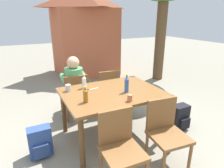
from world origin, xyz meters
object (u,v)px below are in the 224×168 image
chair_far_left (75,94)px  table_knife (90,89)px  bottle_clear (84,82)px  cup_terracotta (130,98)px  bottle_amber (86,95)px  backpack_by_near_side (40,142)px  chair_far_right (107,88)px  chair_near_left (120,144)px  bottle_blue (127,84)px  backpack_by_far_side (180,117)px  person_in_white_shirt (73,83)px  brick_kiosk (85,31)px  cup_steel (68,88)px  dining_table (112,97)px  chair_near_right (166,130)px

chair_far_left → table_knife: size_ratio=3.61×
chair_far_left → bottle_clear: size_ratio=3.76×
cup_terracotta → table_knife: (-0.32, 0.64, -0.04)m
cup_terracotta → table_knife: cup_terracotta is taller
cup_terracotta → bottle_amber: bearing=156.5°
cup_terracotta → backpack_by_near_side: cup_terracotta is taller
chair_far_right → table_knife: 0.90m
bottle_clear → backpack_by_near_side: (-0.77, -0.30, -0.67)m
chair_near_left → backpack_by_near_side: chair_near_left is taller
bottle_blue → backpack_by_far_side: size_ratio=0.67×
chair_far_left → bottle_blue: (0.52, -0.96, 0.40)m
chair_near_left → chair_far_right: (0.65, 1.68, 0.00)m
person_in_white_shirt → brick_kiosk: (1.21, 2.74, 0.72)m
bottle_amber → cup_steel: 0.51m
chair_near_left → chair_far_left: bearing=90.3°
dining_table → bottle_blue: bottle_blue is taller
chair_near_left → chair_near_right: (0.66, -0.00, 0.00)m
cup_steel → table_knife: size_ratio=0.43×
dining_table → cup_steel: 0.68m
cup_steel → backpack_by_far_side: 1.95m
chair_near_left → brick_kiosk: bearing=75.1°
backpack_by_near_side → person_in_white_shirt: bearing=50.4°
chair_near_left → person_in_white_shirt: size_ratio=0.74×
chair_far_left → bottle_blue: size_ratio=3.11×
chair_far_left → table_knife: 0.69m
person_in_white_shirt → backpack_by_near_side: 1.28m
cup_steel → backpack_by_far_side: (1.73, -0.63, -0.62)m
dining_table → backpack_by_far_side: bearing=-15.4°
chair_near_right → bottle_clear: 1.39m
chair_near_left → bottle_clear: size_ratio=3.76×
person_in_white_shirt → backpack_by_far_side: (1.48, -1.26, -0.45)m
person_in_white_shirt → backpack_by_near_side: person_in_white_shirt is taller
brick_kiosk → cup_terracotta: bearing=-101.4°
chair_far_left → chair_far_right: 0.66m
bottle_amber → cup_terracotta: size_ratio=2.42×
dining_table → brick_kiosk: size_ratio=0.56×
chair_far_right → cup_terracotta: 1.33m
person_in_white_shirt → bottle_clear: size_ratio=5.09×
bottle_blue → cup_steel: bearing=150.6°
chair_near_left → cup_terracotta: 0.65m
bottle_clear → brick_kiosk: (1.20, 3.36, 0.50)m
dining_table → table_knife: (-0.26, 0.22, 0.10)m
chair_far_right → cup_steel: (-0.90, -0.52, 0.33)m
chair_near_right → table_knife: bearing=119.7°
chair_near_right → chair_near_left: bearing=180.0°
table_knife → brick_kiosk: 3.70m
table_knife → backpack_by_far_side: (1.42, -0.53, -0.57)m
cup_steel → brick_kiosk: brick_kiosk is taller
brick_kiosk → dining_table: bearing=-103.4°
bottle_amber → bottle_clear: (0.16, 0.51, 0.00)m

